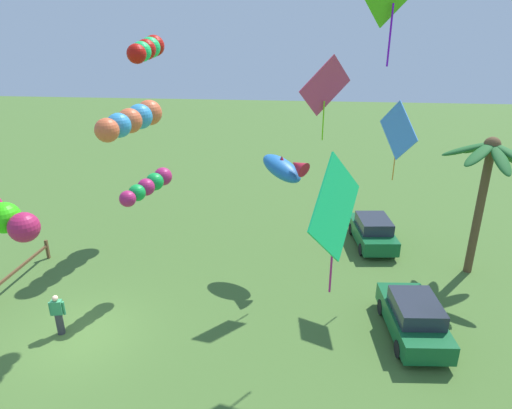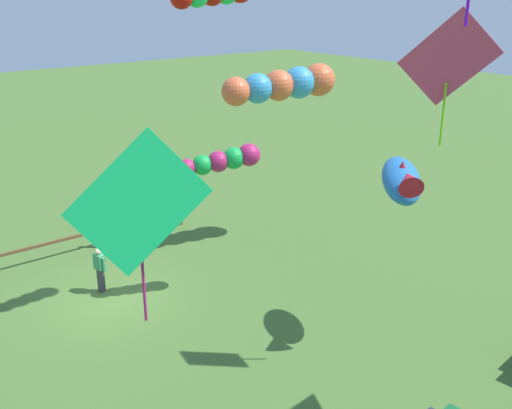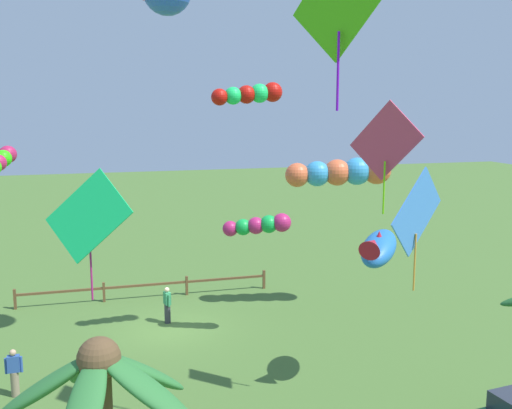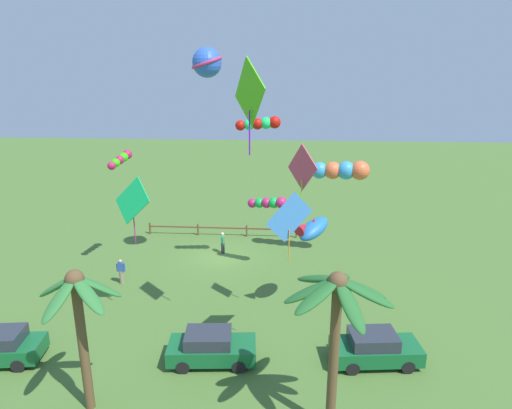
{
  "view_description": "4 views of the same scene",
  "coord_description": "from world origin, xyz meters",
  "px_view_note": "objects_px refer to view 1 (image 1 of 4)",
  "views": [
    {
      "loc": [
        12.24,
        7.72,
        10.16
      ],
      "look_at": [
        -1.77,
        6.14,
        4.66
      ],
      "focal_mm": 30.85,
      "sensor_mm": 36.0,
      "label": 1
    },
    {
      "loc": [
        7.13,
        16.96,
        9.86
      ],
      "look_at": [
        -1.57,
        5.85,
        4.72
      ],
      "focal_mm": 42.24,
      "sensor_mm": 36.0,
      "label": 2
    },
    {
      "loc": [
        2.78,
        23.97,
        9.33
      ],
      "look_at": [
        -2.3,
        5.43,
        6.09
      ],
      "focal_mm": 42.09,
      "sensor_mm": 36.0,
      "label": 3
    },
    {
      "loc": [
        -4.65,
        28.6,
        12.35
      ],
      "look_at": [
        -2.95,
        5.78,
        5.67
      ],
      "focal_mm": 30.76,
      "sensor_mm": 36.0,
      "label": 4
    }
  ],
  "objects_px": {
    "kite_diamond_0": "(335,209)",
    "kite_tube_9": "(147,49)",
    "kite_diamond_3": "(325,87)",
    "kite_tube_8": "(132,120)",
    "palm_tree_0": "(487,168)",
    "kite_fish_5": "(284,168)",
    "kite_diamond_7": "(398,132)",
    "parked_car_2": "(372,231)",
    "parked_car_1": "(413,317)",
    "spectator_0": "(58,314)",
    "kite_tube_4": "(148,186)"
  },
  "relations": [
    {
      "from": "kite_diamond_0",
      "to": "kite_tube_9",
      "type": "bearing_deg",
      "value": -133.56
    },
    {
      "from": "kite_diamond_3",
      "to": "kite_tube_8",
      "type": "distance_m",
      "value": 9.43
    },
    {
      "from": "palm_tree_0",
      "to": "kite_tube_9",
      "type": "bearing_deg",
      "value": -75.12
    },
    {
      "from": "kite_fish_5",
      "to": "kite_diamond_7",
      "type": "xyz_separation_m",
      "value": [
        1.21,
        4.34,
        1.93
      ]
    },
    {
      "from": "kite_tube_8",
      "to": "parked_car_2",
      "type": "bearing_deg",
      "value": 93.9
    },
    {
      "from": "parked_car_1",
      "to": "parked_car_2",
      "type": "distance_m",
      "value": 7.3
    },
    {
      "from": "spectator_0",
      "to": "kite_diamond_3",
      "type": "bearing_deg",
      "value": 119.82
    },
    {
      "from": "parked_car_2",
      "to": "kite_tube_9",
      "type": "xyz_separation_m",
      "value": [
        5.76,
        -9.03,
        8.92
      ]
    },
    {
      "from": "kite_fish_5",
      "to": "kite_diamond_7",
      "type": "bearing_deg",
      "value": 74.38
    },
    {
      "from": "kite_diamond_7",
      "to": "kite_tube_8",
      "type": "relative_size",
      "value": 0.66
    },
    {
      "from": "parked_car_2",
      "to": "kite_tube_9",
      "type": "relative_size",
      "value": 1.5
    },
    {
      "from": "palm_tree_0",
      "to": "kite_fish_5",
      "type": "xyz_separation_m",
      "value": [
        0.4,
        -8.47,
        -0.17
      ]
    },
    {
      "from": "kite_diamond_0",
      "to": "kite_tube_8",
      "type": "relative_size",
      "value": 0.73
    },
    {
      "from": "kite_fish_5",
      "to": "kite_diamond_7",
      "type": "height_order",
      "value": "kite_diamond_7"
    },
    {
      "from": "kite_diamond_7",
      "to": "kite_tube_8",
      "type": "height_order",
      "value": "kite_diamond_7"
    },
    {
      "from": "kite_diamond_0",
      "to": "kite_diamond_3",
      "type": "height_order",
      "value": "kite_diamond_3"
    },
    {
      "from": "kite_diamond_0",
      "to": "kite_diamond_3",
      "type": "xyz_separation_m",
      "value": [
        -8.25,
        -0.05,
        1.76
      ]
    },
    {
      "from": "kite_diamond_0",
      "to": "kite_tube_9",
      "type": "relative_size",
      "value": 1.26
    },
    {
      "from": "parked_car_1",
      "to": "kite_tube_9",
      "type": "bearing_deg",
      "value": -99.09
    },
    {
      "from": "palm_tree_0",
      "to": "spectator_0",
      "type": "height_order",
      "value": "palm_tree_0"
    },
    {
      "from": "parked_car_2",
      "to": "spectator_0",
      "type": "height_order",
      "value": "spectator_0"
    },
    {
      "from": "kite_tube_4",
      "to": "kite_diamond_7",
      "type": "xyz_separation_m",
      "value": [
        -1.31,
        9.51,
        2.09
      ]
    },
    {
      "from": "parked_car_1",
      "to": "kite_tube_8",
      "type": "relative_size",
      "value": 0.87
    },
    {
      "from": "kite_tube_8",
      "to": "kite_tube_9",
      "type": "distance_m",
      "value": 6.59
    },
    {
      "from": "spectator_0",
      "to": "kite_diamond_0",
      "type": "relative_size",
      "value": 0.47
    },
    {
      "from": "kite_diamond_3",
      "to": "parked_car_2",
      "type": "bearing_deg",
      "value": 138.93
    },
    {
      "from": "kite_tube_8",
      "to": "kite_diamond_0",
      "type": "bearing_deg",
      "value": 39.56
    },
    {
      "from": "parked_car_2",
      "to": "palm_tree_0",
      "type": "bearing_deg",
      "value": 60.11
    },
    {
      "from": "parked_car_1",
      "to": "kite_diamond_0",
      "type": "xyz_separation_m",
      "value": [
        4.33,
        -3.36,
        5.72
      ]
    },
    {
      "from": "kite_diamond_7",
      "to": "palm_tree_0",
      "type": "bearing_deg",
      "value": 111.39
    },
    {
      "from": "kite_tube_4",
      "to": "parked_car_2",
      "type": "bearing_deg",
      "value": 118.5
    },
    {
      "from": "kite_diamond_3",
      "to": "kite_tube_8",
      "type": "relative_size",
      "value": 0.7
    },
    {
      "from": "parked_car_1",
      "to": "parked_car_2",
      "type": "relative_size",
      "value": 0.99
    },
    {
      "from": "spectator_0",
      "to": "kite_fish_5",
      "type": "xyz_separation_m",
      "value": [
        -5.92,
        7.65,
        3.95
      ]
    },
    {
      "from": "palm_tree_0",
      "to": "kite_tube_8",
      "type": "bearing_deg",
      "value": -95.4
    },
    {
      "from": "kite_tube_9",
      "to": "kite_diamond_7",
      "type": "bearing_deg",
      "value": 101.71
    },
    {
      "from": "palm_tree_0",
      "to": "spectator_0",
      "type": "distance_m",
      "value": 17.8
    },
    {
      "from": "parked_car_2",
      "to": "kite_diamond_3",
      "type": "relative_size",
      "value": 1.24
    },
    {
      "from": "kite_fish_5",
      "to": "kite_tube_8",
      "type": "bearing_deg",
      "value": -104.5
    },
    {
      "from": "parked_car_1",
      "to": "kite_tube_8",
      "type": "distance_m",
      "value": 14.96
    },
    {
      "from": "kite_diamond_3",
      "to": "kite_tube_9",
      "type": "height_order",
      "value": "kite_tube_9"
    },
    {
      "from": "kite_diamond_3",
      "to": "kite_fish_5",
      "type": "relative_size",
      "value": 1.32
    },
    {
      "from": "parked_car_2",
      "to": "kite_diamond_3",
      "type": "distance_m",
      "value": 8.7
    },
    {
      "from": "kite_diamond_0",
      "to": "kite_diamond_7",
      "type": "height_order",
      "value": "kite_diamond_7"
    },
    {
      "from": "parked_car_2",
      "to": "kite_tube_4",
      "type": "xyz_separation_m",
      "value": [
        5.23,
        -9.63,
        3.85
      ]
    },
    {
      "from": "kite_tube_9",
      "to": "kite_diamond_3",
      "type": "bearing_deg",
      "value": 111.49
    },
    {
      "from": "parked_car_1",
      "to": "parked_car_2",
      "type": "bearing_deg",
      "value": -176.24
    },
    {
      "from": "kite_tube_4",
      "to": "parked_car_1",
      "type": "bearing_deg",
      "value": 78.51
    },
    {
      "from": "kite_diamond_0",
      "to": "kite_fish_5",
      "type": "distance_m",
      "value": 9.21
    },
    {
      "from": "kite_tube_9",
      "to": "palm_tree_0",
      "type": "bearing_deg",
      "value": 104.88
    }
  ]
}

